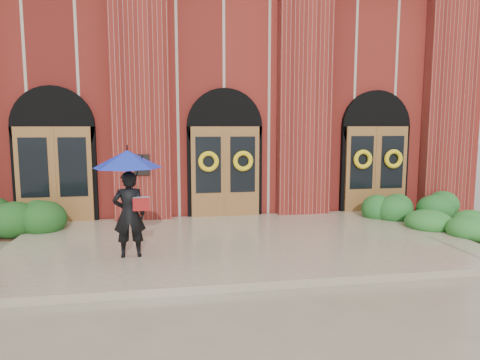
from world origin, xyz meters
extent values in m
plane|color=gray|center=(0.00, 0.00, 0.00)|extent=(90.00, 90.00, 0.00)
cube|color=tan|center=(0.00, 0.15, 0.07)|extent=(10.00, 5.30, 0.15)
cube|color=maroon|center=(0.00, 8.90, 3.50)|extent=(16.00, 12.00, 7.00)
cube|color=black|center=(-2.25, 2.47, 1.65)|extent=(0.40, 0.05, 0.55)
cube|color=maroon|center=(-2.25, 2.73, 3.50)|extent=(1.50, 0.45, 7.00)
cube|color=maroon|center=(2.25, 2.73, 3.50)|extent=(1.50, 0.45, 7.00)
cube|color=maroon|center=(6.75, 2.73, 3.50)|extent=(1.50, 0.45, 7.00)
cube|color=brown|center=(-4.50, 2.71, 1.40)|extent=(1.90, 0.10, 2.50)
cylinder|color=black|center=(-4.50, 2.85, 2.65)|extent=(2.10, 0.22, 2.10)
cube|color=brown|center=(0.00, 2.71, 1.40)|extent=(1.90, 0.10, 2.50)
cylinder|color=black|center=(0.00, 2.85, 2.65)|extent=(2.10, 0.22, 2.10)
cube|color=brown|center=(4.50, 2.71, 1.40)|extent=(1.90, 0.10, 2.50)
cylinder|color=black|center=(4.50, 2.85, 2.65)|extent=(2.10, 0.22, 2.10)
torus|color=yellow|center=(-0.48, 2.59, 1.70)|extent=(0.57, 0.13, 0.57)
torus|color=yellow|center=(0.48, 2.59, 1.70)|extent=(0.57, 0.13, 0.57)
torus|color=yellow|center=(4.02, 2.59, 1.70)|extent=(0.57, 0.13, 0.57)
torus|color=yellow|center=(4.98, 2.59, 1.70)|extent=(0.57, 0.13, 0.57)
imported|color=black|center=(-2.33, -0.72, 0.99)|extent=(0.63, 0.43, 1.67)
cone|color=#162AAD|center=(-2.33, -0.72, 2.05)|extent=(1.36, 1.36, 0.33)
cylinder|color=black|center=(-2.28, -0.77, 1.60)|extent=(0.02, 0.02, 0.56)
cube|color=#B4B7BA|center=(-2.09, -0.85, 1.21)|extent=(0.32, 0.17, 0.25)
cube|color=maroon|center=(-2.09, -0.94, 1.21)|extent=(0.31, 0.04, 0.25)
ellipsoid|color=#1A4617|center=(-5.58, 2.20, 0.41)|extent=(3.21, 1.29, 0.82)
ellipsoid|color=#1F5821|center=(5.20, 1.79, 0.37)|extent=(2.86, 1.14, 0.73)
ellipsoid|color=#256424|center=(5.10, 0.00, 0.28)|extent=(1.58, 1.36, 0.56)
camera|label=1|loc=(-1.60, -9.01, 2.68)|focal=32.00mm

